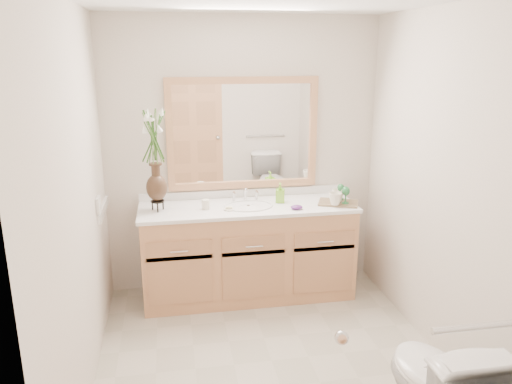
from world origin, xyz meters
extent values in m
plane|color=beige|center=(0.00, 0.00, 0.00)|extent=(2.60, 2.60, 0.00)
cube|color=beige|center=(0.00, 1.30, 1.20)|extent=(2.40, 0.02, 2.40)
cube|color=beige|center=(0.00, -1.30, 1.20)|extent=(2.40, 0.02, 2.40)
cube|color=beige|center=(-1.20, 0.00, 1.20)|extent=(0.02, 2.60, 2.40)
cube|color=beige|center=(1.20, 0.00, 1.20)|extent=(0.02, 2.60, 2.40)
cube|color=tan|center=(0.00, 1.01, 0.40)|extent=(1.80, 0.55, 0.80)
cube|color=white|center=(0.00, 1.01, 0.82)|extent=(1.84, 0.57, 0.03)
ellipsoid|color=white|center=(0.00, 0.99, 0.78)|extent=(0.38, 0.30, 0.12)
cylinder|color=silver|center=(0.00, 1.17, 0.89)|extent=(0.02, 0.02, 0.11)
cylinder|color=silver|center=(-0.10, 1.17, 0.87)|extent=(0.02, 0.02, 0.08)
cylinder|color=silver|center=(0.10, 1.17, 0.87)|extent=(0.02, 0.02, 0.08)
cube|color=white|center=(0.00, 1.28, 1.41)|extent=(1.20, 0.01, 0.85)
cube|color=tan|center=(0.00, 1.28, 1.86)|extent=(1.32, 0.04, 0.06)
cube|color=tan|center=(0.00, 1.28, 0.95)|extent=(1.32, 0.04, 0.06)
cube|color=tan|center=(-0.63, 1.28, 1.41)|extent=(0.06, 0.04, 0.85)
cube|color=tan|center=(0.63, 1.28, 1.41)|extent=(0.06, 0.04, 0.85)
cube|color=white|center=(-1.19, 0.76, 0.98)|extent=(0.02, 0.12, 0.12)
cube|color=tan|center=(-0.30, -1.29, 1.00)|extent=(0.80, 0.03, 2.00)
cylinder|color=silver|center=(0.70, -1.27, 0.95)|extent=(0.55, 0.03, 0.03)
cylinder|color=black|center=(-0.75, 1.01, 0.91)|extent=(0.11, 0.11, 0.01)
ellipsoid|color=#2F2415|center=(-0.75, 1.01, 1.03)|extent=(0.17, 0.17, 0.22)
cylinder|color=#2F2415|center=(-0.75, 1.01, 1.17)|extent=(0.07, 0.07, 0.10)
cylinder|color=#4C7A33|center=(-0.75, 1.01, 1.43)|extent=(0.06, 0.06, 0.40)
cylinder|color=silver|center=(-0.36, 0.99, 0.87)|extent=(0.06, 0.06, 0.08)
cylinder|color=silver|center=(-0.17, 0.92, 0.84)|extent=(0.09, 0.09, 0.01)
cube|color=beige|center=(-0.17, 0.92, 0.85)|extent=(0.06, 0.04, 0.02)
imported|color=#7BC62E|center=(0.29, 1.07, 0.91)|extent=(0.08, 0.09, 0.15)
ellipsoid|color=#5C2571|center=(0.38, 0.85, 0.85)|extent=(0.10, 0.08, 0.04)
cube|color=brown|center=(0.77, 0.93, 0.84)|extent=(0.39, 0.33, 0.02)
imported|color=silver|center=(0.72, 0.86, 0.90)|extent=(0.14, 0.14, 0.11)
imported|color=silver|center=(0.78, 0.96, 0.90)|extent=(0.11, 0.10, 0.11)
cylinder|color=#27773D|center=(0.82, 0.89, 0.85)|extent=(0.06, 0.06, 0.01)
cylinder|color=#27773D|center=(0.82, 0.89, 0.90)|extent=(0.01, 0.01, 0.09)
ellipsoid|color=#27773D|center=(0.82, 0.89, 0.95)|extent=(0.07, 0.07, 0.08)
cylinder|color=#27773D|center=(0.82, 1.01, 0.85)|extent=(0.06, 0.06, 0.01)
cylinder|color=#27773D|center=(0.82, 1.01, 0.89)|extent=(0.01, 0.01, 0.09)
ellipsoid|color=#27773D|center=(0.82, 1.01, 0.95)|extent=(0.06, 0.06, 0.07)
camera|label=1|loc=(-0.64, -2.98, 2.10)|focal=35.00mm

